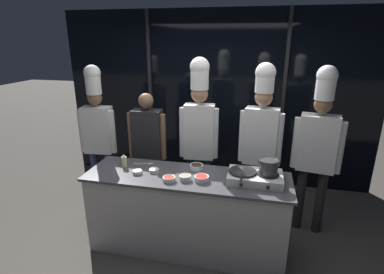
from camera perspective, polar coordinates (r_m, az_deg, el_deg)
The scene contains 19 objects.
ground_plane at distance 3.67m, azimuth -0.91°, elevation -20.05°, with size 24.00×24.00×0.00m, color #47423D.
window_wall_back at distance 4.77m, azimuth 4.24°, elevation 7.10°, with size 4.90×0.09×2.70m.
demo_counter at distance 3.41m, azimuth -0.95°, elevation -14.14°, with size 2.17×0.65×0.90m.
portable_stove at distance 3.12m, azimuth 11.89°, elevation -7.49°, with size 0.54×0.37×0.10m.
frying_pan at distance 3.08m, azimuth 9.64°, elevation -6.16°, with size 0.29×0.50×0.04m.
stock_pot at distance 3.07m, azimuth 14.39°, elevation -5.44°, with size 0.21×0.19×0.15m.
squeeze_bottle_oil at distance 3.46m, azimuth -12.81°, elevation -4.41°, with size 0.06×0.06×0.15m.
prep_bowl_bell_pepper at distance 3.07m, azimuth 1.84°, elevation -7.82°, with size 0.15×0.15×0.05m.
prep_bowl_soy_glaze at distance 3.34m, azimuth 0.87°, elevation -5.61°, with size 0.15×0.15×0.05m.
prep_bowl_rice at distance 3.29m, azimuth -7.24°, elevation -6.27°, with size 0.11×0.11×0.04m.
prep_bowl_chili_flakes at distance 3.08m, azimuth -4.39°, elevation -7.90°, with size 0.13×0.13×0.05m.
prep_bowl_bean_sprouts at distance 3.28m, azimuth -10.39°, elevation -6.51°, with size 0.11×0.11×0.04m.
prep_bowl_mushrooms at distance 3.09m, azimuth -1.29°, elevation -7.67°, with size 0.12×0.12×0.05m.
serving_spoon_slotted at distance 3.50m, azimuth -8.49°, elevation -5.05°, with size 0.23×0.06×0.02m.
chef_head at distance 4.22m, azimuth -17.55°, elevation 2.01°, with size 0.50×0.24×1.96m.
person_guest at distance 3.89m, azimuth -8.39°, elevation -1.00°, with size 0.50×0.21×1.64m.
chef_sous at distance 3.65m, azimuth 1.34°, elevation 2.37°, with size 0.48×0.23×2.08m.
chef_line at distance 3.60m, azimuth 13.02°, elevation 0.95°, with size 0.50×0.25×2.03m.
chef_pastry at distance 3.69m, azimuth 22.89°, elevation -0.57°, with size 0.54×0.29×2.01m.
Camera 1 is at (0.69, -2.79, 2.28)m, focal length 28.00 mm.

